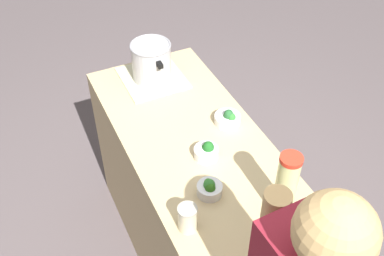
# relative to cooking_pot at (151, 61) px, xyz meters

# --- Properties ---
(ground_plane) EXTENTS (8.00, 8.00, 0.00)m
(ground_plane) POSITION_rel_cooking_pot_xyz_m (0.49, -0.00, -1.02)
(ground_plane) COLOR #675B5D
(counter_slab) EXTENTS (1.35, 0.61, 0.91)m
(counter_slab) POSITION_rel_cooking_pot_xyz_m (0.49, -0.00, -0.57)
(counter_slab) COLOR #CCB380
(counter_slab) RESTS_ON ground_plane
(dish_cloth) EXTENTS (0.33, 0.31, 0.01)m
(dish_cloth) POSITION_rel_cooking_pot_xyz_m (0.00, 0.00, -0.11)
(dish_cloth) COLOR beige
(dish_cloth) RESTS_ON counter_slab
(cooking_pot) EXTENTS (0.28, 0.21, 0.20)m
(cooking_pot) POSITION_rel_cooking_pot_xyz_m (0.00, 0.00, 0.00)
(cooking_pot) COLOR #B7B7BC
(cooking_pot) RESTS_ON dish_cloth
(lemonade_pitcher) EXTENTS (0.08, 0.08, 0.29)m
(lemonade_pitcher) POSITION_rel_cooking_pot_xyz_m (1.02, 0.13, 0.04)
(lemonade_pitcher) COLOR #E7EE98
(lemonade_pitcher) RESTS_ON counter_slab
(mason_jar) EXTENTS (0.07, 0.07, 0.12)m
(mason_jar) POSITION_rel_cooking_pot_xyz_m (0.94, -0.23, -0.05)
(mason_jar) COLOR beige
(mason_jar) RESTS_ON counter_slab
(broccoli_bowl_front) EXTENTS (0.10, 0.10, 0.08)m
(broccoli_bowl_front) POSITION_rel_cooking_pot_xyz_m (0.82, -0.08, -0.08)
(broccoli_bowl_front) COLOR silver
(broccoli_bowl_front) RESTS_ON counter_slab
(broccoli_bowl_center) EXTENTS (0.11, 0.11, 0.08)m
(broccoli_bowl_center) POSITION_rel_cooking_pot_xyz_m (0.63, 0.01, -0.08)
(broccoli_bowl_center) COLOR silver
(broccoli_bowl_center) RESTS_ON counter_slab
(broccoli_bowl_back) EXTENTS (0.12, 0.12, 0.08)m
(broccoli_bowl_back) POSITION_rel_cooking_pot_xyz_m (0.48, 0.19, -0.08)
(broccoli_bowl_back) COLOR silver
(broccoli_bowl_back) RESTS_ON counter_slab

